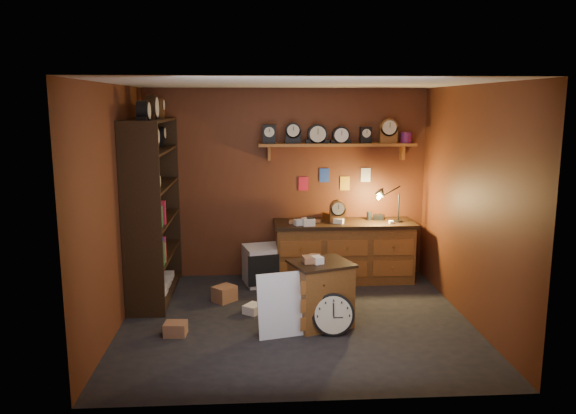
# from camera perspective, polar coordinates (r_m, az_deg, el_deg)

# --- Properties ---
(floor) EXTENTS (4.00, 4.00, 0.00)m
(floor) POSITION_cam_1_polar(r_m,az_deg,el_deg) (6.67, 0.79, -11.44)
(floor) COLOR black
(floor) RESTS_ON ground
(room_shell) EXTENTS (4.02, 3.62, 2.71)m
(room_shell) POSITION_cam_1_polar(r_m,az_deg,el_deg) (6.34, 1.16, 3.52)
(room_shell) COLOR #5D2C16
(room_shell) RESTS_ON ground
(shelving_unit) EXTENTS (0.47, 1.60, 2.58)m
(shelving_unit) POSITION_cam_1_polar(r_m,az_deg,el_deg) (7.37, -13.81, 0.53)
(shelving_unit) COLOR black
(shelving_unit) RESTS_ON ground
(workbench) EXTENTS (1.97, 0.66, 1.36)m
(workbench) POSITION_cam_1_polar(r_m,az_deg,el_deg) (8.00, 5.70, -4.15)
(workbench) COLOR brown
(workbench) RESTS_ON ground
(low_cabinet) EXTENTS (0.80, 0.73, 0.83)m
(low_cabinet) POSITION_cam_1_polar(r_m,az_deg,el_deg) (6.42, 3.36, -8.52)
(low_cabinet) COLOR brown
(low_cabinet) RESTS_ON ground
(big_round_clock) EXTENTS (0.47, 0.16, 0.47)m
(big_round_clock) POSITION_cam_1_polar(r_m,az_deg,el_deg) (6.23, 4.60, -10.85)
(big_round_clock) COLOR black
(big_round_clock) RESTS_ON ground
(white_panel) EXTENTS (0.56, 0.27, 0.71)m
(white_panel) POSITION_cam_1_polar(r_m,az_deg,el_deg) (6.28, -0.63, -12.89)
(white_panel) COLOR silver
(white_panel) RESTS_ON ground
(mini_fridge) EXTENTS (0.61, 0.63, 0.53)m
(mini_fridge) POSITION_cam_1_polar(r_m,az_deg,el_deg) (7.88, -2.51, -5.91)
(mini_fridge) COLOR silver
(mini_fridge) RESTS_ON ground
(floor_box_a) EXTENTS (0.25, 0.22, 0.15)m
(floor_box_a) POSITION_cam_1_polar(r_m,az_deg,el_deg) (6.37, -11.35, -12.04)
(floor_box_a) COLOR #936140
(floor_box_a) RESTS_ON ground
(floor_box_b) EXTENTS (0.27, 0.28, 0.11)m
(floor_box_b) POSITION_cam_1_polar(r_m,az_deg,el_deg) (6.88, -3.56, -10.28)
(floor_box_b) COLOR white
(floor_box_b) RESTS_ON ground
(floor_box_c) EXTENTS (0.34, 0.34, 0.20)m
(floor_box_c) POSITION_cam_1_polar(r_m,az_deg,el_deg) (7.28, -6.47, -8.74)
(floor_box_c) COLOR #936140
(floor_box_c) RESTS_ON ground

